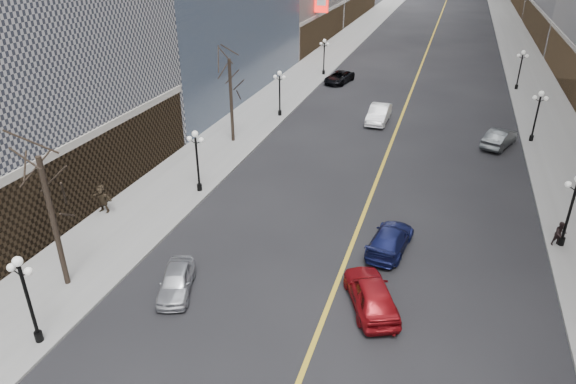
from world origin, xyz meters
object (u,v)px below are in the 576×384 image
Objects in this scene: streetlamp_west_1 at (197,155)px; car_sb_mid at (371,294)px; streetlamp_east_2 at (537,111)px; car_nb_near at (176,281)px; streetlamp_west_0 at (26,292)px; car_sb_near at (390,239)px; streetlamp_east_1 at (572,204)px; streetlamp_west_2 at (280,89)px; streetlamp_east_3 at (521,66)px; car_nb_far at (339,77)px; car_nb_mid at (379,114)px; car_sb_far at (500,138)px; streetlamp_west_3 at (324,53)px.

streetlamp_west_1 reaches higher than car_sb_mid.
car_nb_near is at bearing -124.21° from streetlamp_east_2.
streetlamp_west_0 is 0.93× the size of car_sb_near.
streetlamp_west_2 is (-23.60, 18.00, 0.00)m from streetlamp_east_1.
car_nb_far is (-20.80, -3.17, -2.19)m from streetlamp_east_3.
car_nb_far is at bearing -99.43° from car_sb_mid.
car_nb_far is 43.18m from car_sb_mid.
streetlamp_east_3 is 46.03m from car_sb_mid.
car_nb_mid is at bearing 60.13° from car_nb_near.
streetlamp_east_3 is 0.93× the size of car_sb_near.
car_sb_mid is 25.91m from car_sb_far.
streetlamp_west_2 is at bearing 16.24° from car_sb_far.
streetlamp_west_2 is (0.00, 34.00, 0.00)m from streetlamp_west_0.
car_nb_far is at bearing -65.29° from car_sb_near.
streetlamp_east_2 is 34.82m from car_nb_near.
streetlamp_east_1 is 1.00× the size of streetlamp_west_2.
streetlamp_west_1 is 36.00m from streetlamp_west_3.
streetlamp_west_1 is at bearing -57.09° from car_sb_mid.
car_nb_mid is at bearing 7.77° from streetlamp_west_2.
streetlamp_east_2 and streetlamp_east_3 have the same top height.
streetlamp_west_2 is (-23.60, 0.00, 0.00)m from streetlamp_east_2.
streetlamp_west_0 is (-23.60, -34.00, 0.00)m from streetlamp_east_2.
streetlamp_west_3 is 19.44m from car_nb_mid.
car_sb_far is at bearing -97.98° from streetlamp_east_3.
car_sb_far is (18.00, -16.81, 0.07)m from car_nb_far.
car_sb_far reaches higher than car_sb_near.
car_sb_far is (20.80, -19.98, -2.12)m from streetlamp_west_3.
car_sb_mid is at bearing 96.00° from car_sb_far.
car_nb_mid is at bearing -51.33° from car_nb_far.
car_nb_mid is at bearing -106.13° from car_sb_mid.
streetlamp_east_1 and streetlamp_east_3 have the same top height.
car_nb_mid is 1.05× the size of car_sb_near.
streetlamp_west_2 is 15.25m from car_nb_far.
car_sb_far is (-2.80, -19.98, -2.12)m from streetlamp_east_3.
car_nb_mid is at bearing 174.46° from streetlamp_east_2.
car_sb_near is (-9.62, -21.39, -2.19)m from streetlamp_east_2.
car_sb_near is (9.92, 7.35, 0.03)m from car_nb_near.
streetlamp_east_2 and streetlamp_west_2 have the same top height.
car_sb_far is (20.80, 32.02, -2.12)m from streetlamp_west_0.
streetlamp_east_1 reaches higher than car_nb_near.
streetlamp_west_3 is 28.92m from car_sb_far.
car_nb_far is at bearing 118.68° from car_nb_mid.
streetlamp_west_0 is 48.96m from car_nb_far.
streetlamp_east_1 is 1.00× the size of streetlamp_west_0.
streetlamp_east_3 is 23.60m from streetlamp_west_3.
car_nb_near is at bearing -81.96° from streetlamp_west_2.
streetlamp_west_3 is 47.05m from car_sb_mid.
streetlamp_west_3 is (-23.60, 0.00, 0.00)m from streetlamp_east_3.
car_sb_near is (13.98, -3.39, -2.19)m from streetlamp_west_1.
car_sb_mid is (-9.80, -44.93, -2.08)m from streetlamp_east_3.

